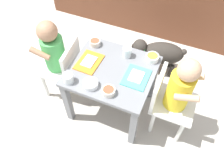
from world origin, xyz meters
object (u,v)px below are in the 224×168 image
object	(u,v)px
dining_table	(112,78)
food_tray_right	(136,77)
seated_child_left	(55,53)
food_tray_left	(89,61)
dog	(160,53)
veggie_bowl_far	(95,43)
cereal_bowl_right_side	(109,91)
cereal_bowl_left_side	(152,58)
water_cup_right	(127,53)
water_cup_left	(68,79)
veggie_bowl_near	(90,84)
seated_child_right	(177,90)

from	to	relation	value
dining_table	food_tray_right	size ratio (longest dim) A/B	2.95
seated_child_left	food_tray_left	world-z (taller)	seated_child_left
dog	veggie_bowl_far	distance (m)	0.61
veggie_bowl_far	cereal_bowl_right_side	xyz separation A→B (m)	(0.27, -0.36, -0.00)
dining_table	dog	xyz separation A→B (m)	(0.22, 0.53, -0.15)
seated_child_left	cereal_bowl_left_side	size ratio (longest dim) A/B	7.64
veggie_bowl_far	cereal_bowl_right_side	bearing A→B (deg)	-53.41
water_cup_right	veggie_bowl_far	world-z (taller)	water_cup_right
water_cup_left	veggie_bowl_near	xyz separation A→B (m)	(0.14, 0.02, -0.01)
dining_table	water_cup_right	size ratio (longest dim) A/B	7.72
seated_child_left	dog	world-z (taller)	seated_child_left
seated_child_right	cereal_bowl_right_side	size ratio (longest dim) A/B	8.38
dog	food_tray_left	xyz separation A→B (m)	(-0.39, -0.53, 0.24)
seated_child_left	veggie_bowl_near	distance (m)	0.41
water_cup_left	veggie_bowl_near	bearing A→B (deg)	9.08
dining_table	dog	distance (m)	0.59
seated_child_left	food_tray_right	world-z (taller)	seated_child_left
seated_child_left	water_cup_right	xyz separation A→B (m)	(0.49, 0.17, 0.04)
dining_table	cereal_bowl_right_side	size ratio (longest dim) A/B	6.70
veggie_bowl_far	seated_child_left	bearing A→B (deg)	-141.89
dining_table	cereal_bowl_right_side	bearing A→B (deg)	-73.00
veggie_bowl_far	cereal_bowl_right_side	distance (m)	0.45
cereal_bowl_left_side	cereal_bowl_right_side	distance (m)	0.41
food_tray_left	water_cup_right	world-z (taller)	water_cup_right
food_tray_left	food_tray_right	distance (m)	0.34
dog	water_cup_left	bearing A→B (deg)	-120.60
dog	cereal_bowl_right_side	xyz separation A→B (m)	(-0.16, -0.72, 0.25)
food_tray_right	cereal_bowl_left_side	distance (m)	0.20
water_cup_right	cereal_bowl_left_side	distance (m)	0.18
food_tray_left	seated_child_left	bearing A→B (deg)	-178.46
dog	veggie_bowl_near	world-z (taller)	veggie_bowl_near
seated_child_right	cereal_bowl_left_side	world-z (taller)	seated_child_right
water_cup_left	dog	bearing A→B (deg)	59.40
water_cup_left	cereal_bowl_right_side	bearing A→B (deg)	3.35
veggie_bowl_near	cereal_bowl_right_side	size ratio (longest dim) A/B	1.17
dog	cereal_bowl_left_side	world-z (taller)	cereal_bowl_left_side
seated_child_left	seated_child_right	world-z (taller)	seated_child_right
water_cup_left	cereal_bowl_left_side	world-z (taller)	water_cup_left
food_tray_left	dining_table	bearing A→B (deg)	-1.03
water_cup_right	dog	bearing A→B (deg)	64.85
food_tray_right	dining_table	bearing A→B (deg)	-178.97
dining_table	veggie_bowl_near	bearing A→B (deg)	-111.74
seated_child_left	cereal_bowl_right_side	world-z (taller)	seated_child_left
dog	dining_table	bearing A→B (deg)	-112.23
cereal_bowl_right_side	seated_child_left	bearing A→B (deg)	160.12
water_cup_right	dining_table	bearing A→B (deg)	-105.12
seated_child_right	dog	distance (m)	0.61
seated_child_right	cereal_bowl_left_side	xyz separation A→B (m)	(-0.22, 0.18, 0.03)
food_tray_right	water_cup_right	size ratio (longest dim) A/B	2.62
food_tray_left	water_cup_right	bearing A→B (deg)	36.44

